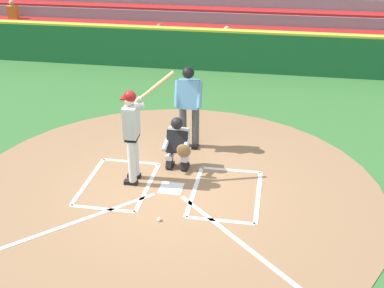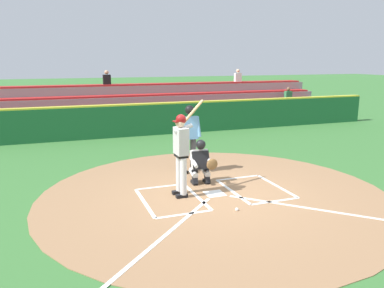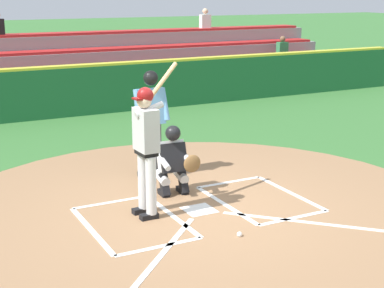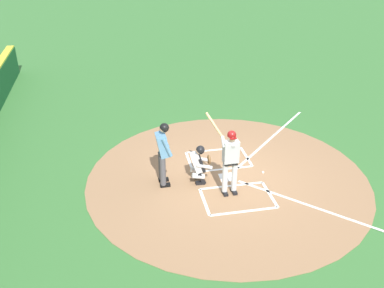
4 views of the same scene
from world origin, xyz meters
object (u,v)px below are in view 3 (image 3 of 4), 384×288
at_px(plate_umpire, 150,116).
at_px(baseball, 240,234).
at_px(catcher, 174,159).
at_px(batter, 146,142).

distance_m(plate_umpire, baseball, 3.08).
bearing_deg(baseball, catcher, -88.58).
bearing_deg(baseball, batter, -58.25).
distance_m(batter, catcher, 1.10).
distance_m(batter, plate_umpire, 1.82).
bearing_deg(plate_umpire, catcher, 87.64).
bearing_deg(batter, catcher, -138.16).
relative_size(plate_umpire, baseball, 25.20).
height_order(catcher, plate_umpire, plate_umpire).
bearing_deg(catcher, batter, 41.84).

